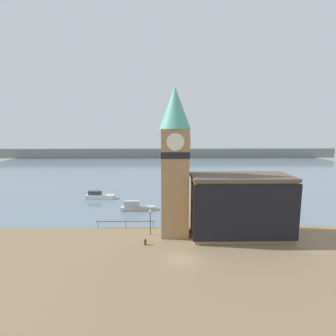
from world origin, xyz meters
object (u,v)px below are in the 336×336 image
object	(u,v)px
boat_near	(136,207)
lamp_post	(150,217)
clock_tower	(175,158)
boat_far	(99,196)
mooring_bollard_near	(145,242)
pier_building	(240,206)

from	to	relation	value
boat_near	lamp_post	bearing A→B (deg)	-78.04
clock_tower	boat_near	distance (m)	17.12
boat_near	lamp_post	world-z (taller)	lamp_post
boat_near	boat_far	distance (m)	12.50
lamp_post	mooring_bollard_near	bearing A→B (deg)	-99.09
pier_building	boat_far	xyz separation A→B (m)	(-25.48, 20.82, -3.86)
boat_near	clock_tower	bearing A→B (deg)	-62.80
boat_near	mooring_bollard_near	xyz separation A→B (m)	(2.79, -15.20, -0.24)
pier_building	boat_near	bearing A→B (deg)	143.04
clock_tower	mooring_bollard_near	world-z (taller)	clock_tower
clock_tower	lamp_post	distance (m)	9.37
clock_tower	mooring_bollard_near	size ratio (longest dim) A/B	26.06
clock_tower	boat_far	world-z (taller)	clock_tower
mooring_bollard_near	clock_tower	bearing A→B (deg)	41.95
clock_tower	lamp_post	xyz separation A→B (m)	(-3.57, -0.32, -8.65)
pier_building	boat_near	xyz separation A→B (m)	(-16.34, 12.29, -3.83)
pier_building	lamp_post	bearing A→B (deg)	177.91
pier_building	boat_near	size ratio (longest dim) A/B	2.15
clock_tower	boat_far	size ratio (longest dim) A/B	3.27
boat_near	pier_building	bearing A→B (deg)	-40.72
pier_building	lamp_post	xyz separation A→B (m)	(-13.01, 0.47, -1.84)
boat_near	mooring_bollard_near	size ratio (longest dim) A/B	8.10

